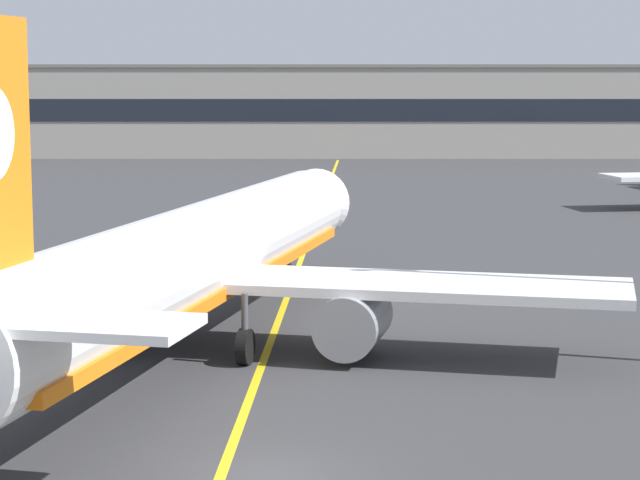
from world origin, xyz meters
TOP-DOWN VIEW (x-y plane):
  - ground_plane at (0.00, 0.00)m, footprint 400.00×400.00m
  - taxiway_centreline at (0.00, 30.00)m, footprint 7.42×179.87m
  - airliner_foreground at (-3.43, 14.47)m, footprint 32.27×41.09m
  - safety_cone_by_nose_gear at (-2.00, 30.75)m, footprint 0.44×0.44m
  - terminal_building at (7.04, 128.47)m, footprint 138.60×12.40m

SIDE VIEW (x-z plane):
  - ground_plane at x=0.00m, z-range 0.00..0.00m
  - taxiway_centreline at x=0.00m, z-range 0.00..0.01m
  - safety_cone_by_nose_gear at x=-2.00m, z-range -0.02..0.53m
  - airliner_foreground at x=-3.43m, z-range -2.46..9.19m
  - terminal_building at x=7.04m, z-range 0.01..11.78m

